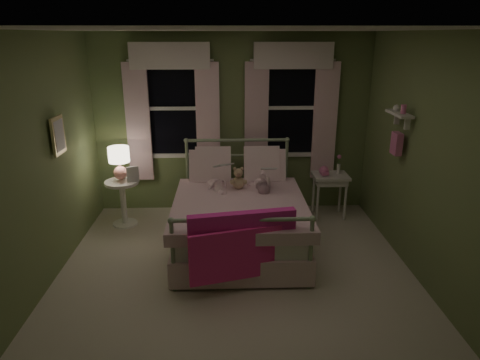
{
  "coord_description": "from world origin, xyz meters",
  "views": [
    {
      "loc": [
        -0.09,
        -4.09,
        2.57
      ],
      "look_at": [
        0.06,
        0.47,
        1.0
      ],
      "focal_mm": 32.0,
      "sensor_mm": 36.0,
      "label": 1
    }
  ],
  "objects_px": {
    "nightstand_right": "(330,181)",
    "child_right": "(259,165)",
    "nightstand_left": "(123,197)",
    "teddy_bear": "(238,180)",
    "table_lamp": "(119,160)",
    "child_left": "(217,164)",
    "bed": "(239,217)"
  },
  "relations": [
    {
      "from": "nightstand_right",
      "to": "child_right",
      "type": "bearing_deg",
      "value": -157.33
    },
    {
      "from": "nightstand_left",
      "to": "teddy_bear",
      "type": "bearing_deg",
      "value": -14.53
    },
    {
      "from": "teddy_bear",
      "to": "table_lamp",
      "type": "height_order",
      "value": "table_lamp"
    },
    {
      "from": "child_left",
      "to": "nightstand_right",
      "type": "height_order",
      "value": "child_left"
    },
    {
      "from": "child_left",
      "to": "child_right",
      "type": "bearing_deg",
      "value": 167.95
    },
    {
      "from": "table_lamp",
      "to": "nightstand_right",
      "type": "relative_size",
      "value": 0.71
    },
    {
      "from": "teddy_bear",
      "to": "nightstand_left",
      "type": "xyz_separation_m",
      "value": [
        -1.6,
        0.41,
        -0.37
      ]
    },
    {
      "from": "bed",
      "to": "table_lamp",
      "type": "relative_size",
      "value": 4.45
    },
    {
      "from": "child_right",
      "to": "child_left",
      "type": "bearing_deg",
      "value": -3.13
    },
    {
      "from": "bed",
      "to": "teddy_bear",
      "type": "relative_size",
      "value": 6.84
    },
    {
      "from": "nightstand_left",
      "to": "child_left",
      "type": "bearing_deg",
      "value": -10.98
    },
    {
      "from": "child_right",
      "to": "bed",
      "type": "bearing_deg",
      "value": 53.27
    },
    {
      "from": "child_left",
      "to": "table_lamp",
      "type": "xyz_separation_m",
      "value": [
        -1.32,
        0.26,
        -0.01
      ]
    },
    {
      "from": "teddy_bear",
      "to": "nightstand_right",
      "type": "relative_size",
      "value": 0.47
    },
    {
      "from": "table_lamp",
      "to": "nightstand_right",
      "type": "xyz_separation_m",
      "value": [
        2.94,
        0.19,
        -0.4
      ]
    },
    {
      "from": "child_left",
      "to": "bed",
      "type": "bearing_deg",
      "value": 111.55
    },
    {
      "from": "nightstand_left",
      "to": "nightstand_right",
      "type": "distance_m",
      "value": 2.95
    },
    {
      "from": "nightstand_left",
      "to": "bed",
      "type": "bearing_deg",
      "value": -22.98
    },
    {
      "from": "bed",
      "to": "child_left",
      "type": "bearing_deg",
      "value": 123.6
    },
    {
      "from": "child_right",
      "to": "nightstand_left",
      "type": "bearing_deg",
      "value": -10.88
    },
    {
      "from": "bed",
      "to": "nightstand_right",
      "type": "relative_size",
      "value": 3.18
    },
    {
      "from": "teddy_bear",
      "to": "nightstand_right",
      "type": "height_order",
      "value": "teddy_bear"
    },
    {
      "from": "child_right",
      "to": "nightstand_left",
      "type": "distance_m",
      "value": 1.97
    },
    {
      "from": "bed",
      "to": "child_right",
      "type": "height_order",
      "value": "child_right"
    },
    {
      "from": "nightstand_left",
      "to": "nightstand_right",
      "type": "height_order",
      "value": "same"
    },
    {
      "from": "bed",
      "to": "nightstand_left",
      "type": "bearing_deg",
      "value": 157.02
    },
    {
      "from": "child_left",
      "to": "nightstand_left",
      "type": "height_order",
      "value": "child_left"
    },
    {
      "from": "table_lamp",
      "to": "nightstand_right",
      "type": "height_order",
      "value": "table_lamp"
    },
    {
      "from": "bed",
      "to": "nightstand_right",
      "type": "distance_m",
      "value": 1.61
    },
    {
      "from": "teddy_bear",
      "to": "nightstand_right",
      "type": "bearing_deg",
      "value": 24.15
    },
    {
      "from": "table_lamp",
      "to": "bed",
      "type": "bearing_deg",
      "value": -22.98
    },
    {
      "from": "child_right",
      "to": "table_lamp",
      "type": "height_order",
      "value": "child_right"
    }
  ]
}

